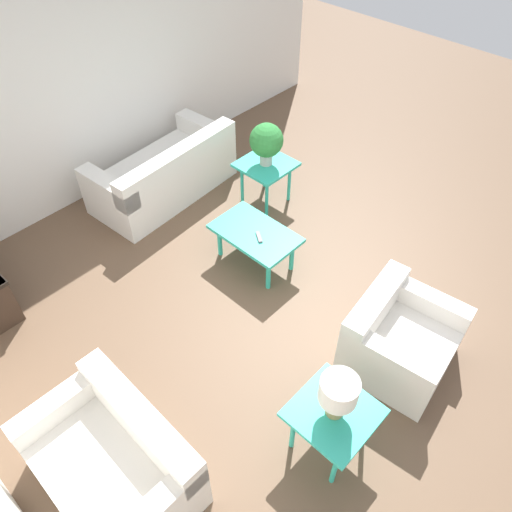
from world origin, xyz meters
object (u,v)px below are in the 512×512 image
Objects in this scene: armchair at (398,340)px; coffee_table at (255,236)px; side_table_plant at (266,169)px; side_table_lamp at (333,416)px; loveseat at (115,462)px; sofa at (165,174)px; table_lamp at (338,393)px; potted_plant at (266,141)px.

armchair is 1.79m from coffee_table.
side_table_plant is 1.00× the size of side_table_lamp.
loveseat is 1.64m from side_table_lamp.
armchair is 1.68× the size of side_table_lamp.
side_table_lamp is (-3.48, 1.22, 0.18)m from sofa.
table_lamp is (0.00, 0.00, 0.34)m from side_table_lamp.
coffee_table is at bearing -30.97° from table_lamp.
potted_plant is at bearing 115.77° from loveseat.
side_table_plant is at bearing -38.40° from side_table_lamp.
armchair is at bearing 83.51° from sofa.
potted_plant reaches higher than side_table_plant.
table_lamp is at bearing 141.60° from potted_plant.
loveseat reaches higher than coffee_table.
side_table_lamp is 3.20m from potted_plant.
side_table_plant is (0.64, -0.86, 0.09)m from coffee_table.
side_table_plant is at bearing -53.38° from coffee_table.
coffee_table is 2.15m from side_table_lamp.
side_table_plant is at bearing 62.66° from armchair.
side_table_plant is (1.50, -3.27, 0.19)m from loveseat.
table_lamp reaches higher than side_table_lamp.
loveseat reaches higher than side_table_plant.
table_lamp is at bearing 0.00° from side_table_lamp.
sofa is 3.42m from armchair.
potted_plant reaches higher than coffee_table.
side_table_lamp is at bearing 66.78° from sofa.
potted_plant is at bearing 62.66° from armchair.
side_table_lamp is 1.47× the size of table_lamp.
armchair is 1.08m from side_table_lamp.
side_table_lamp is 0.34m from table_lamp.
side_table_plant is 1.17× the size of potted_plant.
side_table_plant and side_table_lamp have the same top height.
potted_plant reaches higher than table_lamp.
table_lamp reaches higher than coffee_table.
armchair is 1.68× the size of side_table_plant.
coffee_table is 2.24× the size of table_lamp.
armchair is 2.46× the size of table_lamp.
sofa is at bearing 80.62° from armchair.
table_lamp is at bearing 141.60° from side_table_plant.
side_table_lamp is (-0.06, 1.07, 0.18)m from armchair.
side_table_lamp is at bearing 141.60° from potted_plant.
potted_plant reaches higher than armchair.
sofa is 1.64m from coffee_table.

